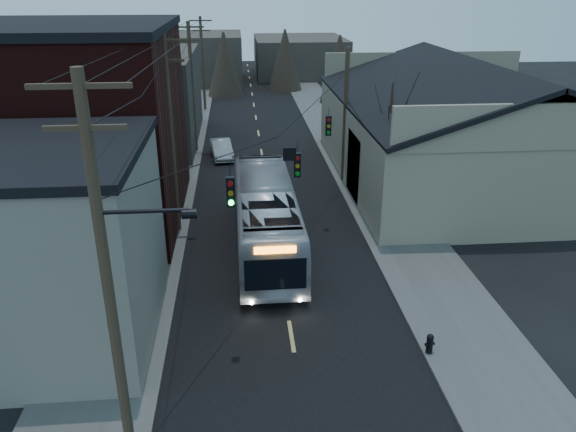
# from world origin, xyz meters

# --- Properties ---
(road_surface) EXTENTS (9.00, 110.00, 0.02)m
(road_surface) POSITION_xyz_m (0.00, 30.00, 0.01)
(road_surface) COLOR black
(road_surface) RESTS_ON ground
(sidewalk_left) EXTENTS (4.00, 110.00, 0.12)m
(sidewalk_left) POSITION_xyz_m (-6.50, 30.00, 0.06)
(sidewalk_left) COLOR #474744
(sidewalk_left) RESTS_ON ground
(sidewalk_right) EXTENTS (4.00, 110.00, 0.12)m
(sidewalk_right) POSITION_xyz_m (6.50, 30.00, 0.06)
(sidewalk_right) COLOR #474744
(sidewalk_right) RESTS_ON ground
(building_clapboard) EXTENTS (8.00, 8.00, 7.00)m
(building_clapboard) POSITION_xyz_m (-9.00, 9.00, 3.50)
(building_clapboard) COLOR #6B6559
(building_clapboard) RESTS_ON ground
(building_brick) EXTENTS (10.00, 12.00, 10.00)m
(building_brick) POSITION_xyz_m (-10.00, 20.00, 5.00)
(building_brick) COLOR black
(building_brick) RESTS_ON ground
(building_left_far) EXTENTS (9.00, 14.00, 7.00)m
(building_left_far) POSITION_xyz_m (-9.50, 36.00, 3.50)
(building_left_far) COLOR #37322C
(building_left_far) RESTS_ON ground
(warehouse) EXTENTS (16.16, 20.60, 7.73)m
(warehouse) POSITION_xyz_m (13.00, 25.00, 2.70)
(warehouse) COLOR gray
(warehouse) RESTS_ON ground
(building_far_left) EXTENTS (10.00, 12.00, 6.00)m
(building_far_left) POSITION_xyz_m (-6.00, 65.00, 3.00)
(building_far_left) COLOR #37322C
(building_far_left) RESTS_ON ground
(building_far_right) EXTENTS (12.00, 14.00, 5.00)m
(building_far_right) POSITION_xyz_m (7.00, 70.00, 2.50)
(building_far_right) COLOR #37322C
(building_far_right) RESTS_ON ground
(bare_tree) EXTENTS (0.40, 0.40, 7.20)m
(bare_tree) POSITION_xyz_m (6.50, 20.00, 3.60)
(bare_tree) COLOR black
(bare_tree) RESTS_ON ground
(utility_lines) EXTENTS (11.24, 45.28, 10.50)m
(utility_lines) POSITION_xyz_m (-3.11, 24.14, 4.95)
(utility_lines) COLOR #382B1E
(utility_lines) RESTS_ON ground
(bus) EXTENTS (2.88, 11.91, 3.31)m
(bus) POSITION_xyz_m (-0.51, 15.53, 1.66)
(bus) COLOR #ACAFB9
(bus) RESTS_ON ground
(parked_car) EXTENTS (1.93, 4.17, 1.33)m
(parked_car) POSITION_xyz_m (-3.00, 30.99, 0.66)
(parked_car) COLOR #9FA2A7
(parked_car) RESTS_ON ground
(fire_hydrant) EXTENTS (0.35, 0.25, 0.74)m
(fire_hydrant) POSITION_xyz_m (4.70, 6.46, 0.51)
(fire_hydrant) COLOR black
(fire_hydrant) RESTS_ON sidewalk_right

